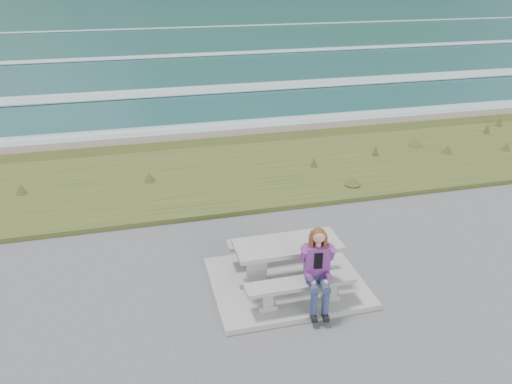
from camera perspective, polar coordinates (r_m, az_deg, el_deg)
concrete_slab at (r=8.92m, az=3.50°, el=-10.27°), size 2.60×2.10×0.10m
picnic_table at (r=8.57m, az=3.61°, el=-6.81°), size 1.80×0.75×0.75m
bench_landward at (r=8.15m, az=5.08°, el=-10.71°), size 1.80×0.35×0.45m
bench_seaward at (r=9.26m, az=2.26°, el=-5.83°), size 1.80×0.35×0.45m
grass_verge at (r=13.19m, az=-3.04°, el=1.80°), size 160.00×4.50×0.22m
shore_drop at (r=15.86m, az=-5.14°, el=5.80°), size 160.00×0.80×2.20m
ocean at (r=32.82m, az=-10.17°, el=12.44°), size 1600.00×1600.00×0.09m
seated_woman at (r=8.03m, az=7.06°, el=-10.05°), size 0.48×0.72×1.37m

